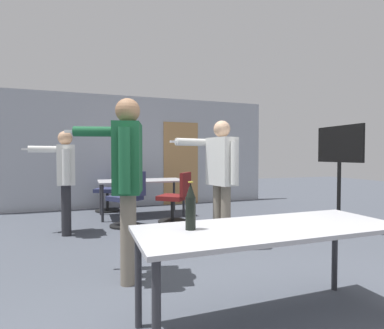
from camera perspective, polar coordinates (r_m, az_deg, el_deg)
back_wall at (r=7.33m, az=-10.28°, el=2.38°), size 6.70×0.12×2.63m
conference_table_near at (r=2.27m, az=14.59°, el=-12.95°), size 1.91×0.71×0.72m
conference_table_far at (r=6.16m, az=-9.58°, el=-3.56°), size 1.69×0.82×0.72m
tv_screen at (r=5.51m, az=26.26°, el=-0.41°), size 0.44×0.92×1.71m
person_near_casual at (r=5.03m, az=-23.09°, el=-1.47°), size 0.79×0.66×1.60m
person_far_watching at (r=2.97m, az=-12.36°, el=-1.20°), size 0.77×0.78×1.78m
person_left_plaid at (r=4.07m, az=5.53°, el=-1.09°), size 0.86×0.61×1.70m
office_chair_far_left at (r=5.26m, az=-12.11°, el=-6.75°), size 0.67×0.68×0.95m
office_chair_mid_tucked at (r=5.49m, az=-3.03°, el=-6.62°), size 0.69×0.67×0.92m
office_chair_near_pushed at (r=6.81m, az=-15.23°, el=-4.99°), size 0.66×0.63×0.92m
beer_bottle at (r=2.05m, az=-0.28°, el=-8.09°), size 0.07×0.07×0.33m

